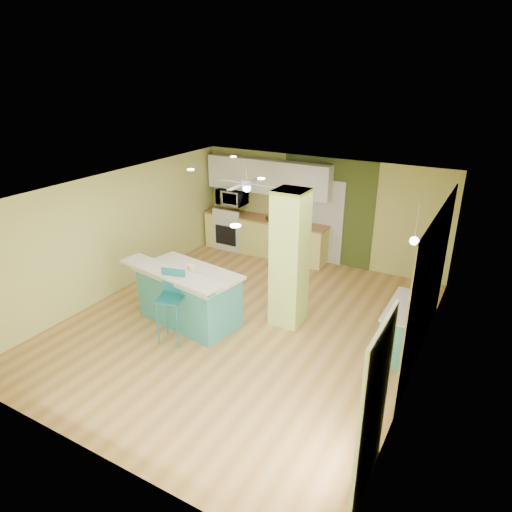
# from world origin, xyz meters

# --- Properties ---
(floor) EXTENTS (6.00, 7.00, 0.01)m
(floor) POSITION_xyz_m (0.00, 0.00, -0.01)
(floor) COLOR #A6763A
(floor) RESTS_ON ground
(ceiling) EXTENTS (6.00, 7.00, 0.01)m
(ceiling) POSITION_xyz_m (0.00, 0.00, 2.50)
(ceiling) COLOR white
(ceiling) RESTS_ON wall_back
(wall_back) EXTENTS (6.00, 0.01, 2.50)m
(wall_back) POSITION_xyz_m (0.00, 3.50, 1.25)
(wall_back) COLOR #C7C66A
(wall_back) RESTS_ON floor
(wall_front) EXTENTS (6.00, 0.01, 2.50)m
(wall_front) POSITION_xyz_m (0.00, -3.50, 1.25)
(wall_front) COLOR #C7C66A
(wall_front) RESTS_ON floor
(wall_left) EXTENTS (0.01, 7.00, 2.50)m
(wall_left) POSITION_xyz_m (-3.00, 0.00, 1.25)
(wall_left) COLOR #C7C66A
(wall_left) RESTS_ON floor
(wall_right) EXTENTS (0.01, 7.00, 2.50)m
(wall_right) POSITION_xyz_m (3.00, 0.00, 1.25)
(wall_right) COLOR #C7C66A
(wall_right) RESTS_ON floor
(wood_panel) EXTENTS (0.02, 3.40, 2.50)m
(wood_panel) POSITION_xyz_m (2.99, 0.60, 1.25)
(wood_panel) COLOR olive
(wood_panel) RESTS_ON floor
(olive_accent) EXTENTS (2.20, 0.02, 2.50)m
(olive_accent) POSITION_xyz_m (0.20, 3.49, 1.25)
(olive_accent) COLOR #425220
(olive_accent) RESTS_ON floor
(interior_door) EXTENTS (0.82, 0.05, 2.00)m
(interior_door) POSITION_xyz_m (0.20, 3.46, 1.00)
(interior_door) COLOR silver
(interior_door) RESTS_ON floor
(french_door) EXTENTS (0.04, 1.08, 2.10)m
(french_door) POSITION_xyz_m (2.97, -2.30, 1.05)
(french_door) COLOR white
(french_door) RESTS_ON floor
(column) EXTENTS (0.55, 0.55, 2.50)m
(column) POSITION_xyz_m (0.65, 0.50, 1.25)
(column) COLOR #BFDB65
(column) RESTS_ON floor
(kitchen_run) EXTENTS (3.25, 0.63, 0.94)m
(kitchen_run) POSITION_xyz_m (-1.30, 3.20, 0.47)
(kitchen_run) COLOR #E5E278
(kitchen_run) RESTS_ON floor
(stove) EXTENTS (0.76, 0.66, 1.08)m
(stove) POSITION_xyz_m (-2.25, 3.19, 0.46)
(stove) COLOR silver
(stove) RESTS_ON floor
(upper_cabinets) EXTENTS (3.20, 0.34, 0.80)m
(upper_cabinets) POSITION_xyz_m (-1.30, 3.32, 1.95)
(upper_cabinets) COLOR white
(upper_cabinets) RESTS_ON wall_back
(microwave) EXTENTS (0.70, 0.48, 0.39)m
(microwave) POSITION_xyz_m (-2.25, 3.20, 1.35)
(microwave) COLOR white
(microwave) RESTS_ON wall_back
(ceiling_fan) EXTENTS (1.41, 1.41, 0.61)m
(ceiling_fan) POSITION_xyz_m (-1.10, 2.00, 2.08)
(ceiling_fan) COLOR white
(ceiling_fan) RESTS_ON ceiling
(pendant_lamp) EXTENTS (0.14, 0.14, 0.69)m
(pendant_lamp) POSITION_xyz_m (2.65, 0.75, 1.88)
(pendant_lamp) COLOR silver
(pendant_lamp) RESTS_ON ceiling
(wall_decor) EXTENTS (0.03, 0.90, 0.70)m
(wall_decor) POSITION_xyz_m (2.96, 0.80, 1.55)
(wall_decor) COLOR brown
(wall_decor) RESTS_ON wood_panel
(peninsula) EXTENTS (2.20, 1.44, 1.15)m
(peninsula) POSITION_xyz_m (-0.93, -0.40, 0.53)
(peninsula) COLOR teal
(peninsula) RESTS_ON floor
(bar_stool) EXTENTS (0.52, 0.52, 1.28)m
(bar_stool) POSITION_xyz_m (-0.80, -0.99, 0.85)
(bar_stool) COLOR teal
(bar_stool) RESTS_ON floor
(side_counter) EXTENTS (0.55, 1.29, 0.83)m
(side_counter) POSITION_xyz_m (2.70, 0.58, 0.42)
(side_counter) COLOR teal
(side_counter) RESTS_ON floor
(fruit_bowl) EXTENTS (0.36, 0.36, 0.07)m
(fruit_bowl) POSITION_xyz_m (-1.09, 3.12, 0.97)
(fruit_bowl) COLOR #3A2818
(fruit_bowl) RESTS_ON kitchen_run
(canister) EXTENTS (0.13, 0.13, 0.18)m
(canister) POSITION_xyz_m (-0.82, -0.42, 1.09)
(canister) COLOR yellow
(canister) RESTS_ON peninsula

